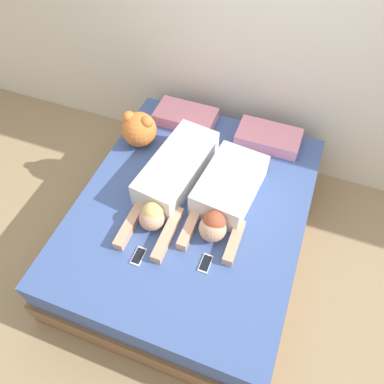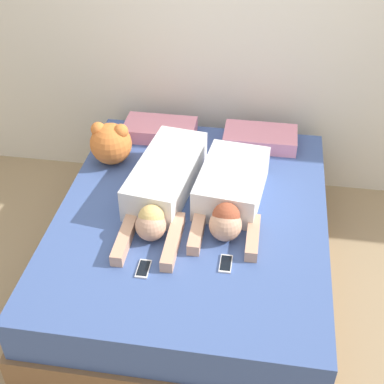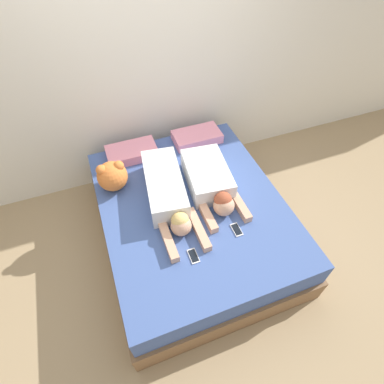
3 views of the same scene
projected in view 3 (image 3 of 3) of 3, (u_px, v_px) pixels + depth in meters
ground_plane at (192, 236)px, 3.18m from camera, size 12.00×12.00×0.00m
wall_back at (150, 67)px, 2.93m from camera, size 12.00×0.06×2.60m
bed at (192, 221)px, 2.98m from camera, size 1.69×2.07×0.56m
pillow_head_left at (132, 152)px, 3.15m from camera, size 0.52×0.29×0.10m
pillow_head_right at (197, 137)px, 3.32m from camera, size 0.52×0.29×0.10m
person_left at (167, 192)px, 2.71m from camera, size 0.42×1.14×0.22m
person_right at (211, 181)px, 2.80m from camera, size 0.44×0.89×0.22m
cell_phone_left at (193, 256)px, 2.39m from camera, size 0.07×0.13×0.01m
cell_phone_right at (237, 230)px, 2.56m from camera, size 0.07×0.13×0.01m
plush_toy at (112, 176)px, 2.78m from camera, size 0.28×0.28×0.30m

